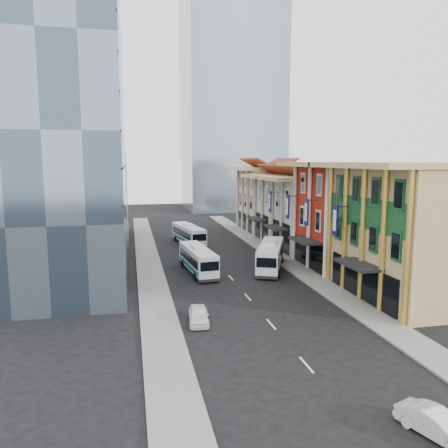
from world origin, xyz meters
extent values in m
plane|color=black|center=(0.00, 0.00, 0.00)|extent=(200.00, 200.00, 0.00)
cube|color=slate|center=(8.50, 22.00, 0.07)|extent=(3.00, 90.00, 0.15)
cube|color=slate|center=(-8.50, 22.00, 0.07)|extent=(3.00, 90.00, 0.15)
cube|color=tan|center=(14.00, 5.00, 6.00)|extent=(8.00, 14.00, 12.00)
cube|color=#AE2413|center=(14.00, 17.00, 6.00)|extent=(8.00, 10.00, 12.00)
cube|color=beige|center=(14.00, 26.50, 5.00)|extent=(8.00, 9.00, 10.00)
cube|color=beige|center=(14.00, 35.50, 5.00)|extent=(8.00, 9.00, 10.00)
cube|color=beige|center=(14.00, 46.00, 5.50)|extent=(8.00, 12.00, 11.00)
cube|color=#3B4C5E|center=(-17.00, 19.00, 15.00)|extent=(12.00, 26.00, 30.00)
cube|color=gray|center=(-16.00, 42.00, 7.00)|extent=(10.00, 18.00, 14.00)
imported|color=white|center=(-5.50, 2.43, 0.65)|extent=(1.94, 3.96, 1.30)
imported|color=silver|center=(3.04, -14.00, 0.63)|extent=(2.56, 4.01, 1.25)
camera|label=1|loc=(-10.43, -30.05, 12.62)|focal=35.00mm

